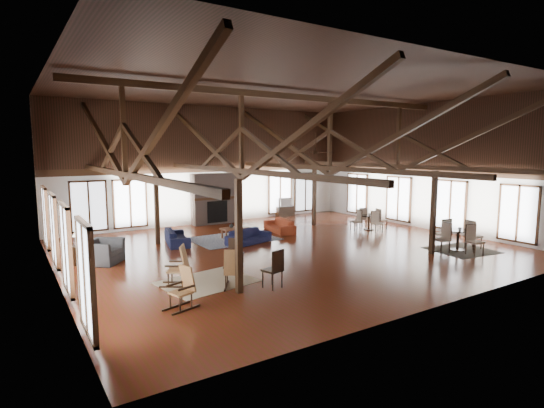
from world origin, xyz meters
TOP-DOWN VIEW (x-y plane):
  - floor at (0.00, 0.00)m, footprint 16.00×16.00m
  - ceiling at (0.00, 0.00)m, footprint 16.00×14.00m
  - wall_back at (0.00, 7.00)m, footprint 16.00×0.02m
  - wall_front at (0.00, -7.00)m, footprint 16.00×0.02m
  - wall_left at (-8.00, 0.00)m, footprint 0.02×14.00m
  - wall_right at (8.00, 0.00)m, footprint 0.02×14.00m
  - roof_truss at (0.00, 0.00)m, footprint 15.60×14.07m
  - post_grid at (0.00, 0.00)m, footprint 8.16×7.16m
  - fireplace at (0.00, 6.67)m, footprint 2.50×0.69m
  - ceiling_fan at (0.50, -1.00)m, footprint 1.60×1.60m
  - sofa_navy_front at (-0.86, 1.59)m, footprint 2.08×1.24m
  - sofa_navy_left at (-3.35, 3.05)m, footprint 2.15×1.20m
  - sofa_orange at (1.58, 3.00)m, footprint 2.11×1.09m
  - coffee_table at (-0.84, 2.86)m, footprint 1.24×0.70m
  - vase at (-0.95, 2.94)m, footprint 0.20×0.20m
  - armchair at (-6.47, 1.58)m, footprint 1.57×1.59m
  - side_table_lamp at (-7.17, 1.91)m, footprint 0.48×0.48m
  - rocking_chair_a at (-5.11, -2.10)m, footprint 1.01×0.88m
  - rocking_chair_b at (-3.96, -3.08)m, footprint 0.84×0.96m
  - rocking_chair_c at (-5.64, -3.76)m, footprint 0.90×0.65m
  - side_chair_a at (-3.01, -1.43)m, footprint 0.61×0.61m
  - side_chair_b at (-3.01, -3.74)m, footprint 0.56×0.56m
  - cafe_table_near at (5.23, -3.72)m, footprint 2.15×2.15m
  - cafe_table_far at (5.44, 1.11)m, footprint 1.90×1.90m
  - cup_near at (5.23, -3.78)m, footprint 0.17×0.17m
  - cup_far at (5.48, 1.13)m, footprint 0.13×0.13m
  - tv_console at (4.46, 6.75)m, footprint 1.09×0.41m
  - television at (4.42, 6.75)m, footprint 0.91×0.23m
  - rug_tan at (-4.36, -2.20)m, footprint 2.82×2.38m
  - rug_navy at (-0.97, 2.72)m, footprint 3.54×2.70m
  - rug_dark at (5.41, -3.79)m, footprint 2.42×2.25m

SIDE VIEW (x-z plane):
  - floor at x=0.00m, z-range 0.00..0.00m
  - rug_tan at x=-4.36m, z-range 0.00..0.01m
  - rug_dark at x=5.41m, z-range 0.00..0.01m
  - rug_navy at x=-0.97m, z-range 0.00..0.01m
  - tv_console at x=4.46m, z-range 0.00..0.54m
  - sofa_navy_front at x=-0.86m, z-range 0.00..0.57m
  - sofa_orange at x=1.58m, z-range 0.00..0.59m
  - sofa_navy_left at x=-3.35m, z-range 0.00..0.59m
  - armchair at x=-6.47m, z-range 0.00..0.78m
  - coffee_table at x=-0.84m, z-range 0.17..0.63m
  - side_table_lamp at x=-7.17m, z-range -0.15..1.07m
  - cafe_table_far at x=5.44m, z-range 0.00..0.97m
  - rocking_chair_c at x=-5.64m, z-range -0.03..1.01m
  - rocking_chair_b at x=-3.96m, z-range -0.03..1.06m
  - rocking_chair_a at x=-5.11m, z-range -0.03..1.12m
  - cafe_table_near at x=5.23m, z-range 0.00..1.10m
  - vase at x=-0.95m, z-range 0.46..0.66m
  - side_chair_a at x=-3.01m, z-range 0.08..1.11m
  - side_chair_b at x=-3.01m, z-range 0.09..1.19m
  - cup_far at x=5.48m, z-range 0.70..0.79m
  - television at x=4.42m, z-range 0.54..1.06m
  - cup_near at x=5.23m, z-range 0.79..0.89m
  - fireplace at x=0.00m, z-range -0.01..2.59m
  - post_grid at x=0.00m, z-range 0.00..3.05m
  - wall_back at x=0.00m, z-range 0.00..6.00m
  - wall_front at x=0.00m, z-range 0.00..6.00m
  - wall_left at x=-8.00m, z-range 0.00..6.00m
  - wall_right at x=8.00m, z-range 0.00..6.00m
  - ceiling_fan at x=0.50m, z-range 3.36..4.11m
  - roof_truss at x=0.00m, z-range 2.46..5.60m
  - ceiling at x=0.00m, z-range 5.99..6.01m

